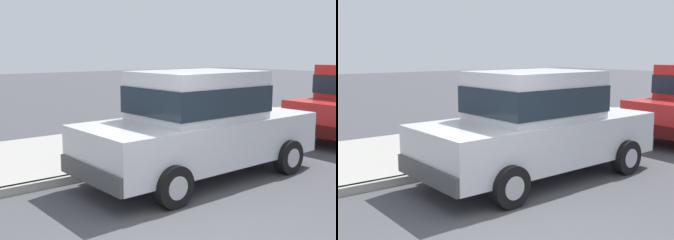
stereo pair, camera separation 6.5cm
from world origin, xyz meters
TOP-DOWN VIEW (x-y plane):
  - curb at (-3.20, 0.00)m, footprint 0.16×64.00m
  - sidewalk at (-5.00, 0.00)m, footprint 3.60×64.00m
  - car_silver_sedan at (-2.10, 1.86)m, footprint 2.12×4.64m
  - dog_brown at (-5.35, 2.54)m, footprint 0.51×0.62m

SIDE VIEW (x-z plane):
  - curb at x=-3.20m, z-range 0.00..0.14m
  - sidewalk at x=-5.00m, z-range 0.00..0.14m
  - dog_brown at x=-5.35m, z-range 0.18..0.67m
  - car_silver_sedan at x=-2.10m, z-range 0.02..1.94m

